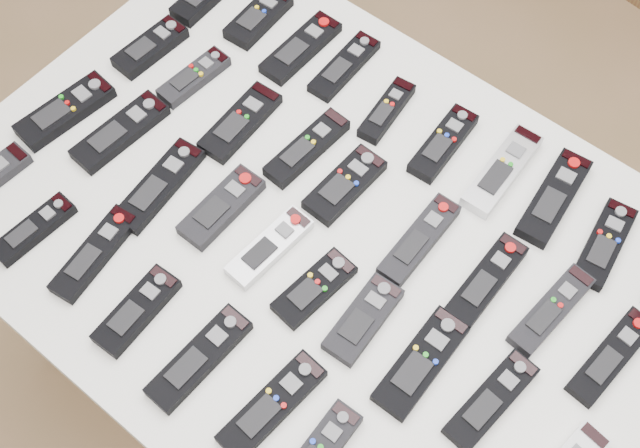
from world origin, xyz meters
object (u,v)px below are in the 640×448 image
Objects in this scene: table at (320,246)px; remote_7 at (554,198)px; remote_13 at (307,148)px; remote_30 at (34,229)px; remote_1 at (259,17)px; remote_21 at (159,185)px; remote_10 at (150,47)px; remote_8 at (604,244)px; remote_27 at (491,400)px; remote_3 at (344,66)px; remote_12 at (240,122)px; remote_24 at (314,288)px; remote_32 at (137,311)px; remote_17 at (551,310)px; remote_31 at (95,253)px; remote_20 at (120,132)px; remote_11 at (194,77)px; remote_23 at (270,247)px; remote_25 at (363,319)px; remote_19 at (65,111)px; remote_18 at (611,356)px; remote_14 at (345,185)px; remote_16 at (486,281)px; remote_34 at (272,405)px; remote_4 at (387,111)px; remote_15 at (419,240)px; remote_2 at (301,48)px; remote_5 at (443,143)px; remote_6 at (502,171)px; remote_33 at (199,358)px.

table is 0.41m from remote_7.
remote_13 reaches higher than remote_30.
remote_1 is 0.42m from remote_21.
remote_1 is 1.00× the size of remote_10.
remote_8 and remote_27 have the same top height.
table is 7.42× the size of remote_3.
remote_12 is 1.19× the size of remote_24.
remote_21 is 1.23× the size of remote_32.
remote_17 is at bearing 4.10° from remote_10.
remote_13 is at bearing 61.93° from remote_31.
remote_13 is (0.38, 0.01, 0.00)m from remote_10.
table is 7.18× the size of remote_17.
remote_20 is at bearing 118.14° from remote_31.
remote_21 is (0.13, -0.04, -0.00)m from remote_20.
remote_23 is at bearing -23.50° from remote_11.
remote_19 is at bearing 178.40° from remote_25.
remote_11 is at bearing 88.45° from remote_20.
remote_27 reaches higher than remote_18.
remote_25 is (0.16, -0.09, 0.07)m from table.
remote_14 is 0.83× the size of remote_21.
remote_11 and remote_30 have the same top height.
remote_18 is 1.21× the size of remote_30.
remote_21 is at bearing -170.88° from remote_24.
remote_16 reaches higher than table.
remote_10 is 0.74m from remote_34.
remote_4 is 0.80× the size of remote_15.
remote_32 is (-0.51, -0.23, 0.00)m from remote_27.
remote_2 is 0.67m from remote_17.
remote_5 reaches higher than remote_30.
remote_27 reaches higher than table.
remote_34 is (0.18, -0.20, 0.00)m from remote_23.
remote_6 is 1.08× the size of remote_18.
remote_31 is 1.16× the size of remote_32.
remote_30 is (-0.33, -0.22, 0.00)m from remote_23.
remote_23 and remote_31 have the same top height.
table is 7.72× the size of remote_23.
remote_21 is (-0.64, -0.22, -0.00)m from remote_17.
remote_33 is (-0.27, -0.59, 0.00)m from remote_7.
remote_16 is 0.98× the size of remote_18.
remote_20 is at bearing 175.56° from remote_25.
remote_7 is 1.29× the size of remote_11.
remote_18 is at bearing -17.92° from remote_3.
remote_21 and remote_23 have the same top height.
remote_19 reaches higher than remote_20.
remote_10 is 0.68m from remote_25.
remote_19 is 1.00× the size of remote_33.
remote_14 reaches higher than remote_2.
table is at bearing 63.85° from remote_32.
remote_1 is at bearing 120.60° from remote_12.
remote_24 is at bearing 21.10° from remote_31.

